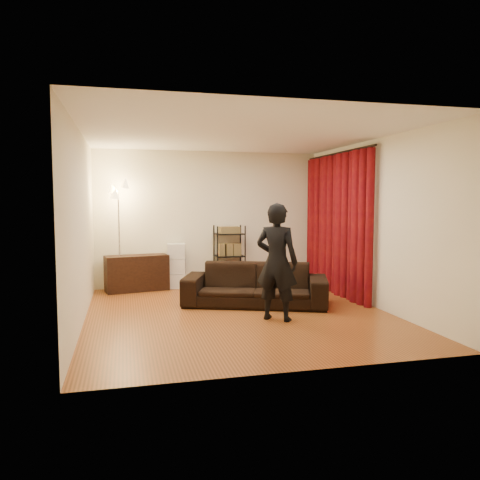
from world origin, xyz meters
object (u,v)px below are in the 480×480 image
object	(u,v)px
storage_boxes	(176,266)
wire_shelf	(229,256)
floor_lamp	(119,238)
media_cabinet	(137,273)
sofa	(255,285)
person	(277,262)

from	to	relation	value
storage_boxes	wire_shelf	xyz separation A→B (m)	(1.06, -0.02, 0.17)
storage_boxes	floor_lamp	distance (m)	1.24
floor_lamp	media_cabinet	bearing A→B (deg)	20.88
sofa	media_cabinet	world-z (taller)	same
sofa	person	distance (m)	1.13
sofa	floor_lamp	xyz separation A→B (m)	(-2.17, 1.60, 0.69)
sofa	media_cabinet	xyz separation A→B (m)	(-1.86, 1.72, 0.00)
storage_boxes	wire_shelf	distance (m)	1.07
person	floor_lamp	xyz separation A→B (m)	(-2.21, 2.61, 0.18)
media_cabinet	floor_lamp	size ratio (longest dim) A/B	0.57
storage_boxes	floor_lamp	xyz separation A→B (m)	(-1.07, -0.19, 0.59)
person	media_cabinet	size ratio (longest dim) A/B	1.45
wire_shelf	floor_lamp	distance (m)	2.18
wire_shelf	media_cabinet	bearing A→B (deg)	170.26
media_cabinet	wire_shelf	xyz separation A→B (m)	(1.82, 0.05, 0.27)
storage_boxes	wire_shelf	world-z (taller)	wire_shelf
media_cabinet	wire_shelf	bearing A→B (deg)	-9.40
person	floor_lamp	world-z (taller)	floor_lamp
media_cabinet	floor_lamp	xyz separation A→B (m)	(-0.31, -0.12, 0.69)
sofa	person	world-z (taller)	person
media_cabinet	wire_shelf	world-z (taller)	wire_shelf
sofa	floor_lamp	size ratio (longest dim) A/B	1.13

